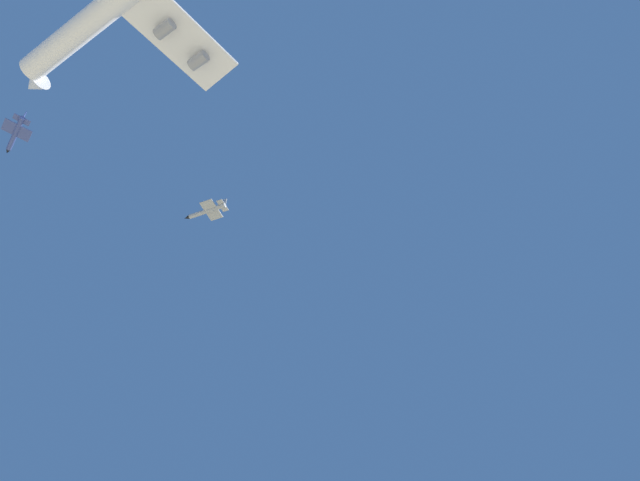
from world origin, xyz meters
The scene contains 2 objects.
chase_jet_left_wing centered at (94.42, 91.06, 161.75)m, with size 15.22×8.20×4.00m.
chase_jet_right_wing centered at (89.51, 30.95, 160.47)m, with size 14.04×11.27×4.00m.
Camera 1 is at (-35.65, 67.32, 3.66)m, focal length 34.84 mm.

